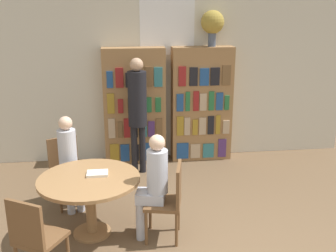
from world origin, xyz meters
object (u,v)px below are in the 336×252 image
(chair_far_side, at_px, (170,198))
(seated_reader_left, at_px, (69,159))
(reading_table, at_px, (90,188))
(chair_left_side, at_px, (66,167))
(bookshelf_left, at_px, (135,107))
(flower_vase, at_px, (212,23))
(bookshelf_right, at_px, (201,104))
(librarian_standing, at_px, (137,104))
(seated_reader_right, at_px, (153,181))
(chair_near_camera, at_px, (35,236))

(chair_far_side, height_order, seated_reader_left, seated_reader_left)
(reading_table, height_order, seated_reader_left, seated_reader_left)
(chair_left_side, bearing_deg, bookshelf_left, -148.92)
(flower_vase, xyz_separation_m, chair_left_side, (-2.28, -1.41, -1.81))
(bookshelf_right, bearing_deg, librarian_standing, -155.81)
(seated_reader_right, xyz_separation_m, librarian_standing, (-0.07, 1.90, 0.43))
(flower_vase, height_order, seated_reader_right, flower_vase)
(bookshelf_right, bearing_deg, chair_far_side, -109.44)
(bookshelf_left, height_order, librarian_standing, bookshelf_left)
(seated_reader_left, bearing_deg, bookshelf_left, -143.92)
(chair_near_camera, xyz_separation_m, seated_reader_right, (1.18, 0.64, 0.19))
(flower_vase, height_order, librarian_standing, flower_vase)
(bookshelf_right, relative_size, chair_left_side, 2.15)
(bookshelf_right, xyz_separation_m, librarian_standing, (-1.11, -0.50, 0.16))
(flower_vase, relative_size, chair_left_side, 0.64)
(flower_vase, relative_size, librarian_standing, 0.31)
(reading_table, height_order, chair_far_side, chair_far_side)
(flower_vase, relative_size, seated_reader_right, 0.46)
(reading_table, relative_size, chair_near_camera, 1.28)
(chair_left_side, distance_m, seated_reader_left, 0.27)
(chair_left_side, distance_m, chair_far_side, 1.64)
(flower_vase, bearing_deg, chair_near_camera, -127.86)
(librarian_standing, bearing_deg, chair_left_side, -138.23)
(chair_near_camera, relative_size, seated_reader_right, 0.72)
(chair_far_side, bearing_deg, librarian_standing, 19.57)
(seated_reader_left, bearing_deg, chair_left_side, -90.00)
(reading_table, distance_m, seated_reader_right, 0.74)
(reading_table, relative_size, librarian_standing, 0.63)
(bookshelf_right, distance_m, chair_left_side, 2.60)
(chair_near_camera, height_order, seated_reader_left, seated_reader_left)
(bookshelf_left, relative_size, seated_reader_left, 1.55)
(chair_near_camera, bearing_deg, seated_reader_left, 113.72)
(seated_reader_left, xyz_separation_m, seated_reader_right, (1.01, -0.82, 0.00))
(flower_vase, distance_m, chair_far_side, 3.21)
(reading_table, relative_size, chair_left_side, 1.28)
(chair_near_camera, bearing_deg, seated_reader_right, 58.67)
(bookshelf_right, xyz_separation_m, seated_reader_left, (-2.06, -1.58, -0.27))
(reading_table, distance_m, chair_left_side, 0.92)
(flower_vase, distance_m, seated_reader_left, 3.16)
(bookshelf_left, relative_size, seated_reader_right, 1.55)
(bookshelf_left, relative_size, chair_far_side, 2.15)
(reading_table, xyz_separation_m, chair_near_camera, (-0.46, -0.79, -0.09))
(chair_near_camera, relative_size, librarian_standing, 0.49)
(chair_left_side, bearing_deg, seated_reader_right, 113.72)
(bookshelf_right, bearing_deg, chair_near_camera, -126.12)
(reading_table, bearing_deg, chair_near_camera, -120.14)
(chair_near_camera, bearing_deg, chair_far_side, 54.00)
(bookshelf_right, height_order, librarian_standing, bookshelf_right)
(chair_left_side, height_order, seated_reader_right, seated_reader_right)
(seated_reader_right, height_order, librarian_standing, librarian_standing)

